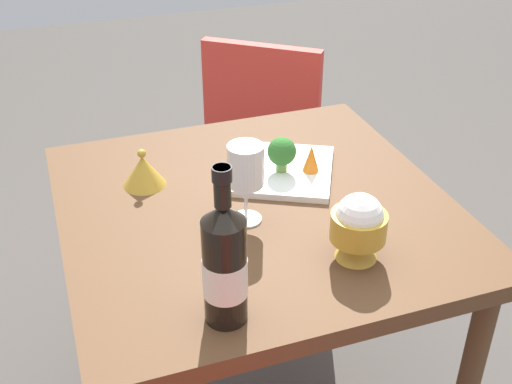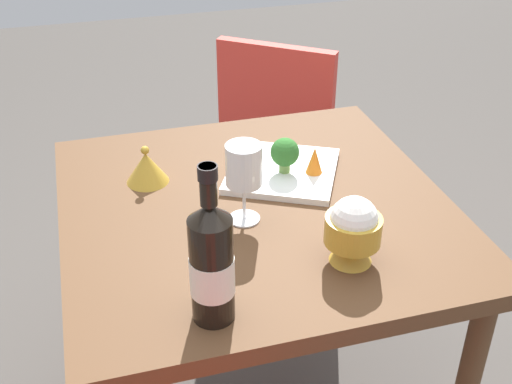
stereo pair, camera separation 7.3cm
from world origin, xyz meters
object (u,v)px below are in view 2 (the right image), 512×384
rice_bowl_lid (147,167)px  broccoli_floret (285,153)px  wine_bottle (212,263)px  wine_glass (244,167)px  carrot_garnish_left (314,160)px  rice_bowl (353,229)px  chair_near_window (282,126)px  serving_plate (282,171)px

rice_bowl_lid → broccoli_floret: broccoli_floret is taller
wine_bottle → rice_bowl_lid: size_ratio=3.02×
wine_glass → carrot_garnish_left: wine_glass is taller
rice_bowl → rice_bowl_lid: 0.54m
chair_near_window → wine_glass: 0.98m
broccoli_floret → wine_glass: bearing=46.8°
rice_bowl → broccoli_floret: bearing=-85.7°
broccoli_floret → carrot_garnish_left: (-0.07, 0.02, -0.02)m
wine_glass → rice_bowl_lid: size_ratio=1.79×
wine_glass → carrot_garnish_left: 0.25m
chair_near_window → serving_plate: bearing=-70.5°
serving_plate → broccoli_floret: broccoli_floret is taller
rice_bowl_lid → broccoli_floret: bearing=167.5°
chair_near_window → serving_plate: chair_near_window is taller
wine_bottle → serving_plate: bearing=-121.3°
chair_near_window → rice_bowl_lid: bearing=-92.9°
wine_glass → broccoli_floret: (-0.14, -0.15, -0.06)m
chair_near_window → rice_bowl_lid: size_ratio=8.50×
wine_bottle → rice_bowl: size_ratio=2.13×
broccoli_floret → chair_near_window: bearing=-107.8°
wine_bottle → carrot_garnish_left: (-0.33, -0.40, -0.07)m
chair_near_window → rice_bowl: (0.20, 1.04, 0.30)m
serving_plate → rice_bowl_lid: bearing=-9.5°
rice_bowl_lid → serving_plate: size_ratio=0.30×
chair_near_window → rice_bowl: size_ratio=6.00×
serving_plate → broccoli_floret: size_ratio=3.92×
chair_near_window → wine_glass: size_ratio=4.75×
serving_plate → broccoli_floret: (0.00, 0.02, 0.06)m
rice_bowl → broccoli_floret: rice_bowl is taller
wine_bottle → wine_glass: (-0.13, -0.28, 0.01)m
carrot_garnish_left → wine_bottle: bearing=50.3°
chair_near_window → rice_bowl: 1.10m
chair_near_window → rice_bowl_lid: chair_near_window is taller
wine_glass → rice_bowl_lid: (0.18, -0.22, -0.09)m
carrot_garnish_left → wine_glass: bearing=31.3°
rice_bowl → rice_bowl_lid: size_ratio=1.42×
rice_bowl_lid → broccoli_floret: (-0.32, 0.07, 0.03)m
wine_glass → carrot_garnish_left: bearing=-148.7°
rice_bowl → serving_plate: bearing=-86.0°
chair_near_window → rice_bowl_lid: (0.54, 0.63, 0.26)m
rice_bowl_lid → serving_plate: 0.32m
rice_bowl → carrot_garnish_left: rice_bowl is taller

